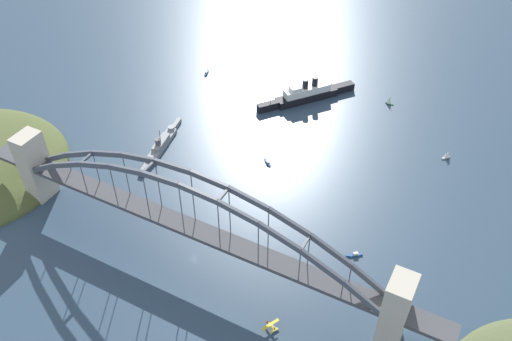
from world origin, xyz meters
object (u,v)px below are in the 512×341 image
naval_cruiser (161,145)px  small_boat_4 (355,255)px  small_boat_0 (447,154)px  small_boat_1 (268,162)px  small_boat_3 (389,100)px  seaplane_taxiing_near_bridge (271,327)px  harbor_arch_bridge (190,226)px  ocean_liner (307,94)px  small_boat_2 (207,73)px

naval_cruiser → small_boat_4: bearing=-10.8°
small_boat_0 → small_boat_1: bearing=-149.6°
small_boat_1 → small_boat_3: bearing=64.7°
seaplane_taxiing_near_bridge → small_boat_0: small_boat_0 is taller
harbor_arch_bridge → small_boat_3: bearing=76.0°
seaplane_taxiing_near_bridge → small_boat_0: (48.98, 185.22, 1.15)m
ocean_liner → seaplane_taxiing_near_bridge: size_ratio=6.90×
harbor_arch_bridge → small_boat_2: harbor_arch_bridge is taller
small_boat_2 → small_boat_4: small_boat_4 is taller
small_boat_0 → small_boat_1: (-111.73, -65.48, -2.60)m
ocean_liner → small_boat_2: size_ratio=7.62×
small_boat_0 → small_boat_3: small_boat_3 is taller
small_boat_2 → harbor_arch_bridge: bearing=-60.3°
small_boat_2 → ocean_liner: bearing=1.8°
small_boat_4 → small_boat_3: bearing=100.6°
naval_cruiser → small_boat_0: (189.23, 86.39, 0.71)m
small_boat_1 → small_boat_3: 125.38m
small_boat_2 → naval_cruiser: bearing=-76.3°
seaplane_taxiing_near_bridge → small_boat_4: size_ratio=1.18×
ocean_liner → small_boat_1: bearing=-84.8°
naval_cruiser → seaplane_taxiing_near_bridge: bearing=-35.2°
small_boat_2 → small_boat_4: 231.72m
seaplane_taxiing_near_bridge → small_boat_3: 233.23m
harbor_arch_bridge → seaplane_taxiing_near_bridge: (62.00, -21.45, -25.48)m
naval_cruiser → seaplane_taxiing_near_bridge: size_ratio=6.44×
harbor_arch_bridge → seaplane_taxiing_near_bridge: bearing=-19.1°
small_boat_0 → small_boat_1: 129.53m
ocean_liner → small_boat_0: size_ratio=10.44×
ocean_liner → seaplane_taxiing_near_bridge: 218.70m
harbor_arch_bridge → small_boat_4: size_ratio=33.07×
ocean_liner → naval_cruiser: bearing=-122.8°
small_boat_4 → harbor_arch_bridge: bearing=-151.0°
seaplane_taxiing_near_bridge → small_boat_4: (21.71, 67.85, -1.28)m
small_boat_2 → small_boat_4: bearing=-36.0°
small_boat_3 → small_boat_2: bearing=-169.5°
seaplane_taxiing_near_bridge → small_boat_3: size_ratio=1.38×
small_boat_0 → small_boat_2: small_boat_0 is taller
small_boat_0 → small_boat_4: bearing=-103.1°
naval_cruiser → small_boat_3: naval_cruiser is taller
seaplane_taxiing_near_bridge → small_boat_2: size_ratio=1.11×
ocean_liner → small_boat_1: size_ratio=9.74×
harbor_arch_bridge → small_boat_4: (83.71, 46.40, -26.75)m
small_boat_2 → small_boat_3: small_boat_3 is taller
seaplane_taxiing_near_bridge → small_boat_2: 262.85m
small_boat_1 → small_boat_2: 133.10m
small_boat_3 → small_boat_4: size_ratio=0.86×
small_boat_1 → small_boat_4: size_ratio=0.83×
small_boat_2 → small_boat_4: size_ratio=1.06×
harbor_arch_bridge → small_boat_3: size_ratio=38.67×
ocean_liner → small_boat_4: ocean_liner is taller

